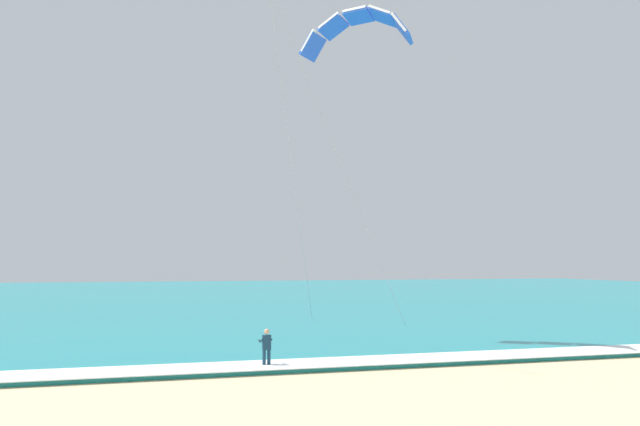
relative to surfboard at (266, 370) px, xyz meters
The scene contains 5 objects.
sea 59.07m from the surfboard, 88.05° to the left, with size 200.00×120.00×0.20m, color teal.
surf_foam 2.02m from the surfboard, ahead, with size 200.00×2.48×0.04m, color white.
surfboard is the anchor object (origin of this frame).
kitesurfer 0.91m from the surfboard, 92.48° to the left, with size 0.55×0.53×1.69m.
kite_primary 19.28m from the surfboard, 45.20° to the left, with size 8.60×8.27×17.11m.
Camera 1 is at (-6.82, -12.20, 4.40)m, focal length 35.07 mm.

